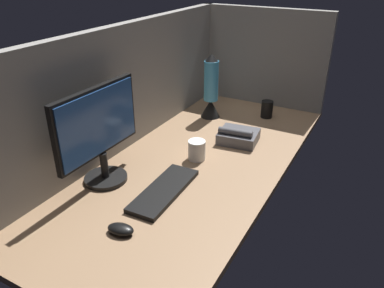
% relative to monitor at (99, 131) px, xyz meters
% --- Properties ---
extents(ground_plane, '(1.80, 0.80, 0.03)m').
position_rel_monitor_xyz_m(ground_plane, '(0.34, -0.25, -0.24)').
color(ground_plane, '#8C6B4C').
extents(cubicle_wall_back, '(1.80, 0.05, 0.58)m').
position_rel_monitor_xyz_m(cubicle_wall_back, '(0.34, 0.12, 0.06)').
color(cubicle_wall_back, gray).
rests_on(cubicle_wall_back, ground_plane).
extents(cubicle_wall_side, '(0.05, 0.80, 0.58)m').
position_rel_monitor_xyz_m(cubicle_wall_side, '(1.21, -0.25, 0.06)').
color(cubicle_wall_side, gray).
rests_on(cubicle_wall_side, ground_plane).
extents(monitor, '(0.44, 0.18, 0.41)m').
position_rel_monitor_xyz_m(monitor, '(0.00, 0.00, 0.00)').
color(monitor, black).
rests_on(monitor, ground_plane).
extents(keyboard, '(0.37, 0.14, 0.02)m').
position_rel_monitor_xyz_m(keyboard, '(0.04, -0.27, -0.22)').
color(keyboard, black).
rests_on(keyboard, ground_plane).
extents(mouse, '(0.07, 0.10, 0.03)m').
position_rel_monitor_xyz_m(mouse, '(-0.24, -0.28, -0.21)').
color(mouse, black).
rests_on(mouse, ground_plane).
extents(mug_ceramic_white, '(0.11, 0.08, 0.09)m').
position_rel_monitor_xyz_m(mug_ceramic_white, '(0.35, -0.26, -0.18)').
color(mug_ceramic_white, white).
rests_on(mug_ceramic_white, ground_plane).
extents(mug_black_travel, '(0.07, 0.07, 0.10)m').
position_rel_monitor_xyz_m(mug_black_travel, '(0.99, -0.38, -0.18)').
color(mug_black_travel, black).
rests_on(mug_black_travel, ground_plane).
extents(lava_lamp, '(0.11, 0.11, 0.37)m').
position_rel_monitor_xyz_m(lava_lamp, '(0.84, -0.09, -0.07)').
color(lava_lamp, black).
rests_on(lava_lamp, ground_plane).
extents(desk_phone, '(0.19, 0.21, 0.09)m').
position_rel_monitor_xyz_m(desk_phone, '(0.60, -0.36, -0.20)').
color(desk_phone, '#4C4C51').
rests_on(desk_phone, ground_plane).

